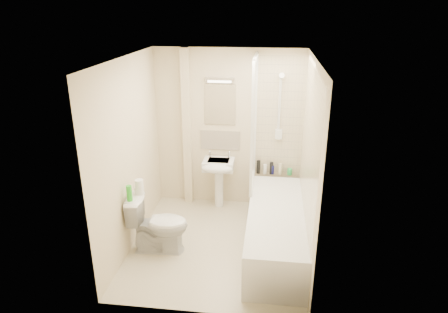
# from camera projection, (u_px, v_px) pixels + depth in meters

# --- Properties ---
(floor) EXTENTS (2.50, 2.50, 0.00)m
(floor) POSITION_uv_depth(u_px,v_px,m) (217.00, 244.00, 5.26)
(floor) COLOR beige
(floor) RESTS_ON ground
(wall_back) EXTENTS (2.20, 0.02, 2.40)m
(wall_back) POSITION_uv_depth(u_px,v_px,m) (228.00, 130.00, 5.99)
(wall_back) COLOR beige
(wall_back) RESTS_ON ground
(wall_left) EXTENTS (0.02, 2.50, 2.40)m
(wall_left) POSITION_uv_depth(u_px,v_px,m) (129.00, 156.00, 4.96)
(wall_left) COLOR beige
(wall_left) RESTS_ON ground
(wall_right) EXTENTS (0.02, 2.50, 2.40)m
(wall_right) POSITION_uv_depth(u_px,v_px,m) (309.00, 164.00, 4.71)
(wall_right) COLOR beige
(wall_right) RESTS_ON ground
(ceiling) EXTENTS (2.20, 2.50, 0.02)m
(ceiling) POSITION_uv_depth(u_px,v_px,m) (216.00, 59.00, 4.40)
(ceiling) COLOR white
(ceiling) RESTS_ON wall_back
(tile_back) EXTENTS (0.70, 0.01, 1.75)m
(tile_back) POSITION_uv_depth(u_px,v_px,m) (279.00, 117.00, 5.81)
(tile_back) COLOR beige
(tile_back) RESTS_ON wall_back
(tile_right) EXTENTS (0.01, 2.10, 1.75)m
(tile_right) POSITION_uv_depth(u_px,v_px,m) (309.00, 146.00, 4.63)
(tile_right) COLOR beige
(tile_right) RESTS_ON wall_right
(pipe_boxing) EXTENTS (0.12, 0.12, 2.40)m
(pipe_boxing) POSITION_uv_depth(u_px,v_px,m) (187.00, 129.00, 6.01)
(pipe_boxing) COLOR beige
(pipe_boxing) RESTS_ON ground
(splashback) EXTENTS (0.60, 0.02, 0.30)m
(splashback) POSITION_uv_depth(u_px,v_px,m) (220.00, 140.00, 6.06)
(splashback) COLOR beige
(splashback) RESTS_ON wall_back
(mirror) EXTENTS (0.46, 0.01, 0.60)m
(mirror) POSITION_uv_depth(u_px,v_px,m) (220.00, 105.00, 5.86)
(mirror) COLOR white
(mirror) RESTS_ON wall_back
(strip_light) EXTENTS (0.42, 0.07, 0.07)m
(strip_light) POSITION_uv_depth(u_px,v_px,m) (220.00, 80.00, 5.70)
(strip_light) COLOR silver
(strip_light) RESTS_ON wall_back
(bathtub) EXTENTS (0.70, 2.10, 0.55)m
(bathtub) POSITION_uv_depth(u_px,v_px,m) (276.00, 229.00, 5.07)
(bathtub) COLOR white
(bathtub) RESTS_ON ground
(shower_screen) EXTENTS (0.04, 0.92, 1.80)m
(shower_screen) POSITION_uv_depth(u_px,v_px,m) (254.00, 123.00, 5.44)
(shower_screen) COLOR white
(shower_screen) RESTS_ON bathtub
(shower_fixture) EXTENTS (0.10, 0.16, 0.99)m
(shower_fixture) POSITION_uv_depth(u_px,v_px,m) (280.00, 110.00, 5.73)
(shower_fixture) COLOR white
(shower_fixture) RESTS_ON wall_back
(pedestal_sink) EXTENTS (0.46, 0.44, 0.89)m
(pedestal_sink) POSITION_uv_depth(u_px,v_px,m) (218.00, 171.00, 5.99)
(pedestal_sink) COLOR white
(pedestal_sink) RESTS_ON ground
(bottle_black_a) EXTENTS (0.06, 0.06, 0.21)m
(bottle_black_a) POSITION_uv_depth(u_px,v_px,m) (258.00, 167.00, 6.05)
(bottle_black_a) COLOR black
(bottle_black_a) RESTS_ON bathtub
(bottle_white_a) EXTENTS (0.05, 0.05, 0.15)m
(bottle_white_a) POSITION_uv_depth(u_px,v_px,m) (265.00, 169.00, 6.05)
(bottle_white_a) COLOR white
(bottle_white_a) RESTS_ON bathtub
(bottle_black_b) EXTENTS (0.05, 0.05, 0.19)m
(bottle_black_b) POSITION_uv_depth(u_px,v_px,m) (271.00, 168.00, 6.03)
(bottle_black_b) COLOR black
(bottle_black_b) RESTS_ON bathtub
(bottle_blue) EXTENTS (0.05, 0.05, 0.13)m
(bottle_blue) POSITION_uv_depth(u_px,v_px,m) (272.00, 170.00, 6.04)
(bottle_blue) COLOR #131457
(bottle_blue) RESTS_ON bathtub
(bottle_cream) EXTENTS (0.06, 0.06, 0.17)m
(bottle_cream) POSITION_uv_depth(u_px,v_px,m) (280.00, 169.00, 6.02)
(bottle_cream) COLOR beige
(bottle_cream) RESTS_ON bathtub
(bottle_green) EXTENTS (0.07, 0.07, 0.10)m
(bottle_green) POSITION_uv_depth(u_px,v_px,m) (290.00, 172.00, 6.01)
(bottle_green) COLOR green
(bottle_green) RESTS_ON bathtub
(toilet) EXTENTS (0.52, 0.79, 0.75)m
(toilet) POSITION_uv_depth(u_px,v_px,m) (159.00, 224.00, 5.02)
(toilet) COLOR white
(toilet) RESTS_ON ground
(toilet_roll_lower) EXTENTS (0.12, 0.12, 0.09)m
(toilet_roll_lower) POSITION_uv_depth(u_px,v_px,m) (139.00, 190.00, 4.97)
(toilet_roll_lower) COLOR white
(toilet_roll_lower) RESTS_ON toilet
(toilet_roll_upper) EXTENTS (0.10, 0.10, 0.11)m
(toilet_roll_upper) POSITION_uv_depth(u_px,v_px,m) (139.00, 184.00, 4.92)
(toilet_roll_upper) COLOR white
(toilet_roll_upper) RESTS_ON toilet_roll_lower
(green_bottle) EXTENTS (0.07, 0.07, 0.20)m
(green_bottle) POSITION_uv_depth(u_px,v_px,m) (129.00, 193.00, 4.77)
(green_bottle) COLOR green
(green_bottle) RESTS_ON toilet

